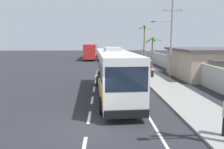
# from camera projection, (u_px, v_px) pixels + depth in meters

# --- Properties ---
(ground_plane) EXTENTS (160.00, 160.00, 0.00)m
(ground_plane) POSITION_uv_depth(u_px,v_px,m) (88.00, 127.00, 10.96)
(ground_plane) COLOR #28282D
(sidewalk_kerb) EXTENTS (3.20, 90.00, 0.14)m
(sidewalk_kerb) POSITION_uv_depth(u_px,v_px,m) (164.00, 84.00, 21.11)
(sidewalk_kerb) COLOR gray
(sidewalk_kerb) RESTS_ON ground
(lane_markings) EXTENTS (3.59, 71.00, 0.01)m
(lane_markings) POSITION_uv_depth(u_px,v_px,m) (114.00, 77.00, 25.43)
(lane_markings) COLOR white
(lane_markings) RESTS_ON ground
(boundary_wall) EXTENTS (0.24, 60.00, 2.10)m
(boundary_wall) POSITION_uv_depth(u_px,v_px,m) (187.00, 69.00, 25.06)
(boundary_wall) COLOR #B2B2AD
(boundary_wall) RESTS_ON ground
(coach_bus_foreground) EXTENTS (3.30, 12.29, 3.78)m
(coach_bus_foreground) POSITION_uv_depth(u_px,v_px,m) (114.00, 71.00, 16.92)
(coach_bus_foreground) COLOR white
(coach_bus_foreground) RESTS_ON ground
(coach_bus_far_lane) EXTENTS (2.97, 12.31, 3.69)m
(coach_bus_far_lane) POSITION_uv_depth(u_px,v_px,m) (91.00, 51.00, 49.42)
(coach_bus_far_lane) COLOR red
(coach_bus_far_lane) RESTS_ON ground
(motorcycle_beside_bus) EXTENTS (0.56, 1.96, 1.61)m
(motorcycle_beside_bus) POSITION_uv_depth(u_px,v_px,m) (132.00, 71.00, 26.42)
(motorcycle_beside_bus) COLOR black
(motorcycle_beside_bus) RESTS_ON ground
(pedestrian_near_kerb) EXTENTS (0.36, 0.36, 1.81)m
(pedestrian_near_kerb) POSITION_uv_depth(u_px,v_px,m) (140.00, 62.00, 31.75)
(pedestrian_near_kerb) COLOR navy
(pedestrian_near_kerb) RESTS_ON sidewalk_kerb
(pedestrian_midwalk) EXTENTS (0.36, 0.36, 1.82)m
(pedestrian_midwalk) POSITION_uv_depth(u_px,v_px,m) (151.00, 67.00, 26.86)
(pedestrian_midwalk) COLOR gold
(pedestrian_midwalk) RESTS_ON sidewalk_kerb
(utility_pole_mid) EXTENTS (3.60, 0.24, 9.27)m
(utility_pole_mid) POSITION_uv_depth(u_px,v_px,m) (171.00, 35.00, 24.87)
(utility_pole_mid) COLOR #9E9E99
(utility_pole_mid) RESTS_ON ground
(palm_nearest) EXTENTS (3.76, 3.71, 4.96)m
(palm_nearest) POSITION_uv_depth(u_px,v_px,m) (153.00, 44.00, 41.81)
(palm_nearest) COLOR brown
(palm_nearest) RESTS_ON ground
(palm_second) EXTENTS (2.92, 3.03, 7.37)m
(palm_second) POSITION_uv_depth(u_px,v_px,m) (144.00, 35.00, 44.07)
(palm_second) COLOR brown
(palm_second) RESTS_ON ground
(roadside_building) EXTENTS (11.77, 9.24, 3.43)m
(roadside_building) POSITION_uv_depth(u_px,v_px,m) (223.00, 63.00, 25.31)
(roadside_building) COLOR tan
(roadside_building) RESTS_ON ground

